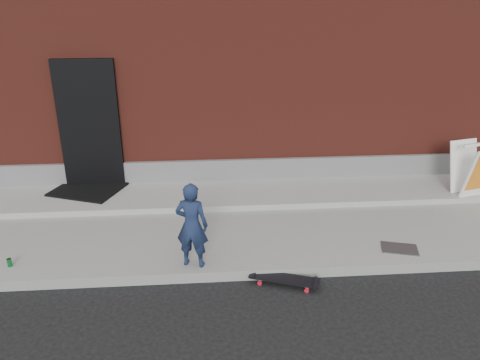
{
  "coord_description": "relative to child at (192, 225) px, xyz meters",
  "views": [
    {
      "loc": [
        -0.57,
        -5.23,
        3.6
      ],
      "look_at": [
        -0.1,
        0.8,
        1.12
      ],
      "focal_mm": 35.0,
      "sensor_mm": 36.0,
      "label": 1
    }
  ],
  "objects": [
    {
      "name": "ground",
      "position": [
        0.78,
        -0.22,
        -0.74
      ],
      "size": [
        80.0,
        80.0,
        0.0
      ],
      "primitive_type": "plane",
      "color": "black",
      "rests_on": "ground"
    },
    {
      "name": "sidewalk",
      "position": [
        0.78,
        1.28,
        -0.67
      ],
      "size": [
        20.0,
        3.0,
        0.15
      ],
      "primitive_type": "cube",
      "color": "gray",
      "rests_on": "ground"
    },
    {
      "name": "apron",
      "position": [
        0.78,
        2.18,
        -0.54
      ],
      "size": [
        20.0,
        1.2,
        0.1
      ],
      "primitive_type": "cube",
      "color": "#999994",
      "rests_on": "sidewalk"
    },
    {
      "name": "building",
      "position": [
        0.78,
        6.77,
        1.75
      ],
      "size": [
        20.0,
        8.1,
        5.0
      ],
      "color": "maroon",
      "rests_on": "ground"
    },
    {
      "name": "child",
      "position": [
        0.0,
        0.0,
        0.0
      ],
      "size": [
        0.49,
        0.38,
        1.19
      ],
      "primitive_type": "imported",
      "rotation": [
        0.0,
        0.0,
        2.89
      ],
      "color": "#182444",
      "rests_on": "sidewalk"
    },
    {
      "name": "skateboard",
      "position": [
        1.19,
        -0.34,
        -0.66
      ],
      "size": [
        0.91,
        0.51,
        0.1
      ],
      "color": "red",
      "rests_on": "ground"
    },
    {
      "name": "pizza_sign",
      "position": [
        4.81,
        1.76,
        -0.03
      ],
      "size": [
        0.7,
        0.77,
        0.93
      ],
      "color": "white",
      "rests_on": "apron"
    },
    {
      "name": "soda_can",
      "position": [
        -2.46,
        0.15,
        -0.54
      ],
      "size": [
        0.07,
        0.07,
        0.11
      ],
      "primitive_type": "cylinder",
      "rotation": [
        0.0,
        0.0,
        -0.07
      ],
      "color": "#187C35",
      "rests_on": "sidewalk"
    },
    {
      "name": "doormat",
      "position": [
        -1.92,
        2.45,
        -0.48
      ],
      "size": [
        1.39,
        1.27,
        0.03
      ],
      "primitive_type": "cube",
      "rotation": [
        0.0,
        0.0,
        -0.37
      ],
      "color": "black",
      "rests_on": "apron"
    },
    {
      "name": "utility_plate",
      "position": [
        2.94,
        0.17,
        -0.59
      ],
      "size": [
        0.57,
        0.44,
        0.02
      ],
      "primitive_type": "cube",
      "rotation": [
        0.0,
        0.0,
        -0.27
      ],
      "color": "#504F54",
      "rests_on": "sidewalk"
    }
  ]
}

